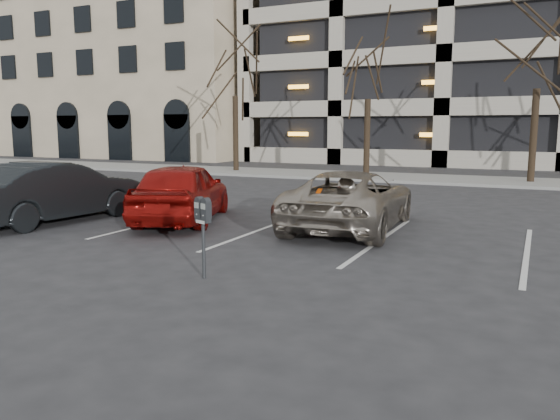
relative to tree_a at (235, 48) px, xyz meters
The scene contains 12 objects.
ground 19.89m from the tree_a, 57.99° to the right, with size 140.00×140.00×0.00m, color #28282B.
sidewalk 11.78m from the tree_a, ahead, with size 80.00×4.00×0.12m, color gray.
stall_lines 17.35m from the tree_a, 57.88° to the right, with size 16.90×5.20×0.00m.
office_building 22.79m from the tree_a, 142.28° to the left, with size 26.00×16.20×15.00m.
tree_a is the anchor object (origin of this frame).
tree_b 7.02m from the tree_a, ahead, with size 3.53×3.53×8.03m.
tree_c 14.00m from the tree_a, ahead, with size 3.79×3.79×8.61m.
parking_meter 20.88m from the tree_a, 61.36° to the right, with size 0.34×0.23×1.25m.
suv_silver 17.33m from the tree_a, 50.61° to the right, with size 2.54×5.00×1.36m.
car_red 15.93m from the tree_a, 65.09° to the right, with size 1.77×4.41×1.50m, color #99110D.
car_dark 16.29m from the tree_a, 76.91° to the right, with size 1.59×4.56×1.50m, color black.
car_silver 15.27m from the tree_a, 85.33° to the right, with size 1.89×4.64×1.35m, color #A4A6AC.
Camera 1 is at (4.32, -8.68, 2.34)m, focal length 35.00 mm.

